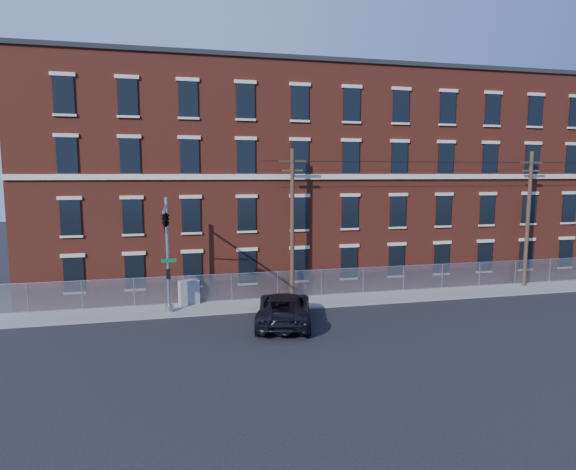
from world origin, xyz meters
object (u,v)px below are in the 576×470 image
(utility_pole_near, at_px, (292,222))
(utility_cabinet, at_px, (189,292))
(traffic_signal_mast, at_px, (166,231))
(pickup_truck, at_px, (284,308))

(utility_pole_near, xyz_separation_m, utility_cabinet, (-6.78, 0.40, -4.43))
(traffic_signal_mast, bearing_deg, pickup_truck, -10.48)
(utility_pole_near, height_order, pickup_truck, utility_pole_near)
(traffic_signal_mast, xyz_separation_m, utility_cabinet, (1.22, 3.82, -4.48))
(pickup_truck, bearing_deg, traffic_signal_mast, 3.37)
(utility_cabinet, bearing_deg, utility_pole_near, -19.10)
(utility_pole_near, relative_size, pickup_truck, 1.57)
(traffic_signal_mast, xyz_separation_m, utility_pole_near, (8.00, 3.42, -0.05))
(pickup_truck, xyz_separation_m, utility_cabinet, (-5.19, 5.00, 0.02))
(utility_pole_near, distance_m, utility_cabinet, 8.12)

